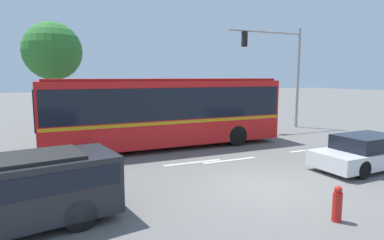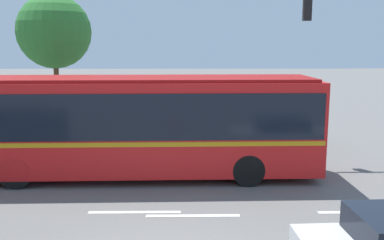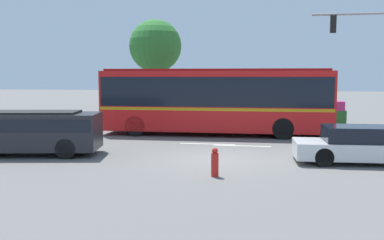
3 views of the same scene
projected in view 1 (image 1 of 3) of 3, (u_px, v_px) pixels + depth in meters
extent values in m
plane|color=slate|center=(262.00, 187.00, 9.92)|extent=(140.00, 140.00, 0.00)
cube|color=red|center=(166.00, 112.00, 15.39)|extent=(11.27, 2.75, 2.93)
cube|color=black|center=(166.00, 102.00, 15.33)|extent=(11.05, 2.78, 1.41)
cube|color=#C68C14|center=(166.00, 119.00, 15.43)|extent=(11.16, 2.77, 0.14)
cube|color=black|center=(35.00, 109.00, 13.05)|extent=(0.10, 2.17, 1.64)
cube|color=maroon|center=(166.00, 80.00, 15.19)|extent=(10.82, 2.53, 0.10)
cylinder|color=black|center=(87.00, 149.00, 12.98)|extent=(1.01, 0.32, 1.00)
cylinder|color=black|center=(81.00, 139.00, 15.01)|extent=(1.01, 0.32, 1.00)
cylinder|color=black|center=(237.00, 136.00, 15.86)|extent=(1.01, 0.32, 1.00)
cylinder|color=black|center=(215.00, 129.00, 17.89)|extent=(1.01, 0.32, 1.00)
cube|color=silver|center=(368.00, 156.00, 11.95)|extent=(4.47, 1.96, 0.56)
cube|color=black|center=(367.00, 142.00, 11.83)|extent=(2.27, 1.65, 0.52)
cylinder|color=black|center=(372.00, 152.00, 13.24)|extent=(0.63, 0.25, 0.62)
cylinder|color=black|center=(325.00, 159.00, 12.08)|extent=(0.63, 0.25, 0.62)
cylinder|color=black|center=(362.00, 170.00, 10.71)|extent=(0.63, 0.25, 0.62)
cylinder|color=black|center=(64.00, 193.00, 8.42)|extent=(0.77, 0.39, 0.74)
cylinder|color=black|center=(80.00, 214.00, 7.11)|extent=(0.77, 0.39, 0.74)
cylinder|color=gray|center=(298.00, 79.00, 21.41)|extent=(0.18, 0.18, 6.49)
cylinder|color=gray|center=(266.00, 32.00, 19.99)|extent=(5.31, 0.12, 0.12)
cube|color=black|center=(244.00, 39.00, 19.45)|extent=(0.30, 0.22, 0.90)
cylinder|color=red|center=(244.00, 34.00, 19.52)|extent=(0.18, 0.02, 0.18)
cylinder|color=yellow|center=(243.00, 39.00, 19.56)|extent=(0.18, 0.02, 0.18)
cylinder|color=green|center=(243.00, 44.00, 19.60)|extent=(0.18, 0.02, 0.18)
cube|color=#286028|center=(175.00, 122.00, 20.84)|extent=(9.58, 1.17, 0.94)
cube|color=#B22D6B|center=(175.00, 111.00, 20.74)|extent=(9.39, 1.11, 0.52)
cylinder|color=brown|center=(55.00, 102.00, 19.78)|extent=(0.24, 0.24, 3.66)
sphere|color=#2D752D|center=(52.00, 51.00, 19.37)|extent=(3.46, 3.46, 3.46)
cylinder|color=red|center=(337.00, 207.00, 7.54)|extent=(0.22, 0.22, 0.70)
sphere|color=red|center=(338.00, 190.00, 7.49)|extent=(0.18, 0.18, 0.18)
cube|color=silver|center=(230.00, 160.00, 13.09)|extent=(2.40, 0.16, 0.01)
cube|color=silver|center=(312.00, 150.00, 14.98)|extent=(2.40, 0.16, 0.01)
cube|color=silver|center=(193.00, 163.00, 12.73)|extent=(2.40, 0.16, 0.01)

